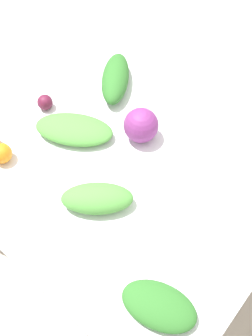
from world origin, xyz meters
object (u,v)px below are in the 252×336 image
object	(u,v)px
greens_bunch_kale	(159,306)
beet_root	(45,102)
greens_bunch_chard	(97,198)
greens_bunch_scallion	(115,78)
cabbage_purple	(141,125)
greens_bunch_dandelion	(73,130)
orange_4	(2,153)

from	to	relation	value
greens_bunch_kale	beet_root	xyz separation A→B (m)	(-0.91, 0.36, 0.00)
greens_bunch_chard	greens_bunch_scallion	distance (m)	0.63
cabbage_purple	greens_bunch_kale	distance (m)	0.70
greens_bunch_chard	beet_root	size ratio (longest dim) A/B	3.88
cabbage_purple	greens_bunch_kale	bearing A→B (deg)	-45.91
greens_bunch_dandelion	greens_bunch_scallion	world-z (taller)	greens_bunch_scallion
greens_bunch_kale	greens_bunch_dandelion	bearing A→B (deg)	155.14
greens_bunch_dandelion	orange_4	xyz separation A→B (m)	(-0.12, -0.27, 0.01)
cabbage_purple	greens_bunch_scallion	size ratio (longest dim) A/B	0.44
cabbage_purple	greens_bunch_chard	world-z (taller)	cabbage_purple
greens_bunch_scallion	beet_root	world-z (taller)	greens_bunch_scallion
greens_bunch_chard	orange_4	distance (m)	0.44
greens_bunch_scallion	beet_root	bearing A→B (deg)	-114.86
greens_bunch_chard	orange_4	size ratio (longest dim) A/B	3.20
orange_4	beet_root	bearing A→B (deg)	105.39
greens_bunch_dandelion	beet_root	bearing A→B (deg)	171.64
greens_bunch_scallion	greens_bunch_kale	distance (m)	1.01
greens_bunch_scallion	greens_bunch_chard	bearing A→B (deg)	-54.39
greens_bunch_dandelion	greens_bunch_chard	world-z (taller)	greens_bunch_chard
greens_bunch_dandelion	orange_4	distance (m)	0.30
cabbage_purple	greens_bunch_chard	distance (m)	0.36
greens_bunch_scallion	orange_4	bearing A→B (deg)	-95.45
greens_bunch_scallion	beet_root	size ratio (longest dim) A/B	4.81
greens_bunch_chard	greens_bunch_scallion	xyz separation A→B (m)	(-0.37, 0.51, 0.01)
greens_bunch_dandelion	beet_root	world-z (taller)	beet_root
greens_bunch_chard	orange_4	bearing A→B (deg)	-167.17
cabbage_purple	greens_bunch_dandelion	world-z (taller)	cabbage_purple
greens_bunch_kale	beet_root	size ratio (longest dim) A/B	3.56
greens_bunch_dandelion	greens_bunch_chard	xyz separation A→B (m)	(0.30, -0.18, 0.01)
greens_bunch_kale	greens_bunch_chard	bearing A→B (deg)	159.57
cabbage_purple	orange_4	distance (m)	0.56
greens_bunch_dandelion	greens_bunch_kale	xyz separation A→B (m)	(0.70, -0.33, -0.00)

